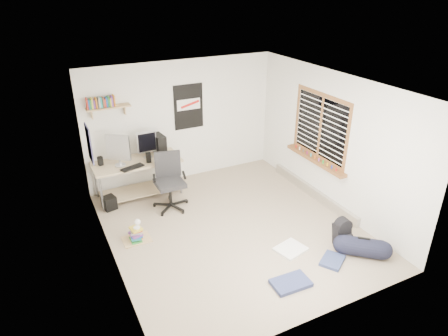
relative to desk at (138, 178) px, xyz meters
name	(u,v)px	position (x,y,z in m)	size (l,w,h in m)	color
floor	(232,229)	(1.10, -1.87, -0.37)	(4.00, 4.50, 0.01)	gray
ceiling	(234,85)	(1.10, -1.87, 2.14)	(4.00, 4.50, 0.01)	white
back_wall	(182,122)	(1.10, 0.38, 0.89)	(4.00, 0.01, 2.50)	silver
left_wall	(105,190)	(-0.91, -1.87, 0.89)	(0.01, 4.50, 2.50)	silver
right_wall	(332,142)	(3.10, -1.87, 0.89)	(0.01, 4.50, 2.50)	silver
desk	(138,178)	(0.00, 0.00, 0.00)	(1.65, 0.72, 0.75)	tan
monitor_left	(119,153)	(-0.33, -0.07, 0.63)	(0.45, 0.11, 0.49)	#9C9CA1
monitor_right	(147,147)	(0.25, 0.06, 0.59)	(0.37, 0.09, 0.41)	gray
pc_tower	(159,144)	(0.51, 0.13, 0.58)	(0.18, 0.37, 0.39)	black
keyboard	(132,167)	(-0.16, -0.30, 0.40)	(0.44, 0.15, 0.02)	black
speaker_left	(100,161)	(-0.65, 0.09, 0.47)	(0.08, 0.08, 0.17)	black
speaker_right	(148,157)	(0.19, -0.17, 0.48)	(0.09, 0.09, 0.19)	black
office_chair	(170,184)	(0.40, -0.73, 0.13)	(0.69, 0.69, 1.06)	#242427
wall_shelf	(108,107)	(-0.35, 0.27, 1.42)	(0.80, 0.22, 0.24)	tan
poster_back_wall	(189,107)	(1.25, 0.36, 1.19)	(0.62, 0.03, 0.92)	black
poster_left_wall	(89,144)	(-0.89, -0.67, 1.14)	(0.02, 0.42, 0.60)	navy
window	(320,127)	(3.05, -1.57, 1.08)	(0.10, 1.50, 1.26)	brown
baseboard_heater	(313,192)	(3.05, -1.57, -0.28)	(0.08, 2.50, 0.18)	#B7B2A8
backpack	(342,233)	(2.48, -3.04, -0.16)	(0.27, 0.21, 0.36)	black
duffel_bag	(362,248)	(2.56, -3.42, -0.22)	(0.30, 0.30, 0.59)	black
tshirt	(291,249)	(1.65, -2.82, -0.34)	(0.45, 0.38, 0.04)	white
jeans_a	(291,283)	(1.19, -3.48, -0.33)	(0.54, 0.34, 0.06)	navy
jeans_b	(332,261)	(2.05, -3.35, -0.34)	(0.40, 0.30, 0.05)	navy
book_stack	(136,232)	(-0.47, -1.46, -0.21)	(0.43, 0.36, 0.30)	brown
desk_lamp	(136,221)	(-0.45, -1.48, 0.02)	(0.11, 0.18, 0.18)	white
subwoofer	(109,203)	(-0.65, -0.29, -0.22)	(0.22, 0.22, 0.25)	black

